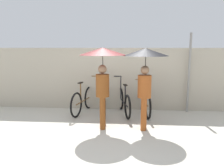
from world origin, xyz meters
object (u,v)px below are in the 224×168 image
object	(u,v)px
parked_bicycle_1	(104,100)
pedestrian_center	(145,64)
parked_bicycle_2	(124,102)
parked_bicycle_0	(83,100)
parked_bicycle_3	(145,102)
pedestrian_leading	(103,63)

from	to	relation	value
parked_bicycle_1	pedestrian_center	distance (m)	2.03
parked_bicycle_1	parked_bicycle_2	xyz separation A→B (m)	(0.61, -0.07, -0.01)
parked_bicycle_0	parked_bicycle_3	xyz separation A→B (m)	(1.84, -0.00, -0.00)
pedestrian_center	pedestrian_leading	bearing A→B (deg)	-172.08
parked_bicycle_2	pedestrian_leading	world-z (taller)	pedestrian_leading
parked_bicycle_1	pedestrian_leading	world-z (taller)	pedestrian_leading
parked_bicycle_2	parked_bicycle_0	bearing A→B (deg)	75.48
parked_bicycle_2	parked_bicycle_3	distance (m)	0.62
parked_bicycle_2	pedestrian_center	distance (m)	1.72
parked_bicycle_0	parked_bicycle_3	distance (m)	1.84
parked_bicycle_0	parked_bicycle_1	distance (m)	0.61
parked_bicycle_0	parked_bicycle_2	world-z (taller)	parked_bicycle_2
parked_bicycle_1	parked_bicycle_3	world-z (taller)	parked_bicycle_1
parked_bicycle_3	pedestrian_leading	world-z (taller)	pedestrian_leading
parked_bicycle_2	pedestrian_center	xyz separation A→B (m)	(0.52, -1.10, 1.20)
parked_bicycle_0	pedestrian_center	world-z (taller)	pedestrian_center
parked_bicycle_1	parked_bicycle_2	bearing A→B (deg)	-105.14
parked_bicycle_0	pedestrian_center	xyz separation A→B (m)	(1.75, -1.14, 1.19)
pedestrian_leading	parked_bicycle_2	bearing A→B (deg)	62.78
parked_bicycle_2	pedestrian_leading	distance (m)	1.73
parked_bicycle_3	pedestrian_center	xyz separation A→B (m)	(-0.09, -1.14, 1.19)
parked_bicycle_0	pedestrian_center	distance (m)	2.40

